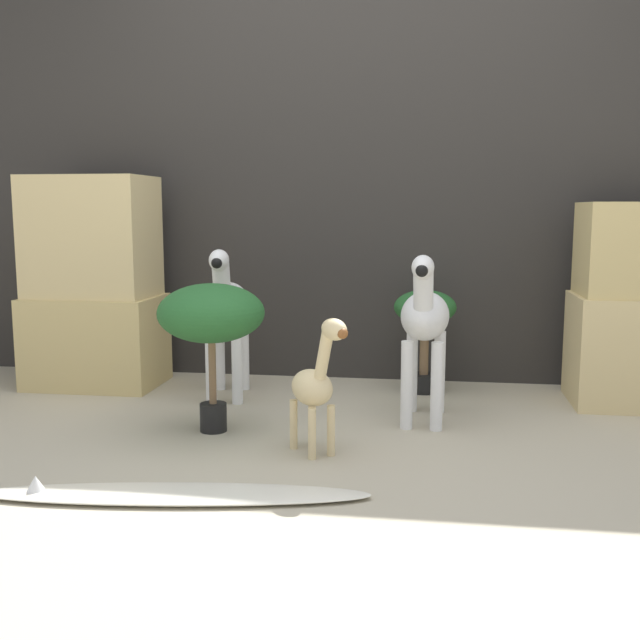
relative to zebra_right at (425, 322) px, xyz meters
name	(u,v)px	position (x,y,z in m)	size (l,w,h in m)	color
ground_plane	(324,469)	(-0.35, -0.67, -0.45)	(14.00, 14.00, 0.00)	#B2A88E
wall_back	(364,177)	(-0.35, 0.85, 0.65)	(6.40, 0.08, 2.20)	#2D2B28
rock_pillar_left	(94,286)	(-1.73, 0.46, 0.08)	(0.67, 0.46, 1.10)	#D1B775
zebra_right	(425,322)	(0.00, 0.00, 0.00)	(0.23, 0.55, 0.75)	white
zebra_left	(226,309)	(-0.97, 0.29, 0.00)	(0.26, 0.55, 0.75)	white
giraffe_figurine	(316,382)	(-0.40, -0.51, -0.16)	(0.29, 0.32, 0.54)	beige
potted_palm_front	(211,317)	(-0.87, -0.27, 0.04)	(0.44, 0.44, 0.63)	black
potted_palm_back	(425,317)	(0.00, 0.55, -0.06)	(0.32, 0.32, 0.53)	black
surfboard	(170,494)	(-0.80, -1.01, -0.43)	(1.30, 0.37, 0.07)	silver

